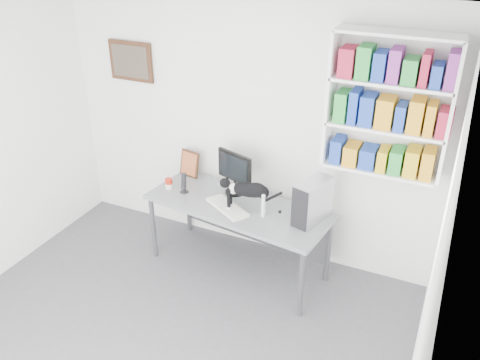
% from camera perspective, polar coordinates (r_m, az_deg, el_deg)
% --- Properties ---
extents(room, '(4.01, 4.01, 2.70)m').
position_cam_1_polar(room, '(3.64, -12.67, -5.17)').
color(room, '#55565A').
rests_on(room, ground).
extents(bookshelf, '(1.03, 0.28, 1.24)m').
position_cam_1_polar(bookshelf, '(4.49, 16.34, 8.01)').
color(bookshelf, white).
rests_on(bookshelf, room).
extents(wall_art, '(0.52, 0.04, 0.42)m').
position_cam_1_polar(wall_art, '(5.61, -12.15, 12.92)').
color(wall_art, '#492617').
rests_on(wall_art, room).
extents(desk, '(1.90, 0.94, 0.76)m').
position_cam_1_polar(desk, '(5.17, -0.24, -6.40)').
color(desk, gray).
rests_on(desk, room).
extents(monitor, '(0.47, 0.33, 0.45)m').
position_cam_1_polar(monitor, '(5.07, -0.56, 0.83)').
color(monitor, black).
rests_on(monitor, desk).
extents(keyboard, '(0.51, 0.41, 0.04)m').
position_cam_1_polar(keyboard, '(4.89, -1.43, -3.06)').
color(keyboard, silver).
rests_on(keyboard, desk).
extents(pc_tower, '(0.29, 0.44, 0.41)m').
position_cam_1_polar(pc_tower, '(4.67, 8.15, -2.35)').
color(pc_tower, silver).
rests_on(pc_tower, desk).
extents(speaker, '(0.11, 0.11, 0.22)m').
position_cam_1_polar(speaker, '(5.16, -6.33, -0.29)').
color(speaker, black).
rests_on(speaker, desk).
extents(leaning_print, '(0.25, 0.14, 0.29)m').
position_cam_1_polar(leaning_print, '(5.47, -5.68, 1.90)').
color(leaning_print, '#492617').
rests_on(leaning_print, desk).
extents(soup_can, '(0.09, 0.09, 0.11)m').
position_cam_1_polar(soup_can, '(5.28, -7.99, -0.40)').
color(soup_can, red).
rests_on(soup_can, desk).
extents(cat, '(0.56, 0.24, 0.33)m').
position_cam_1_polar(cat, '(4.76, 0.92, -1.95)').
color(cat, black).
rests_on(cat, desk).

